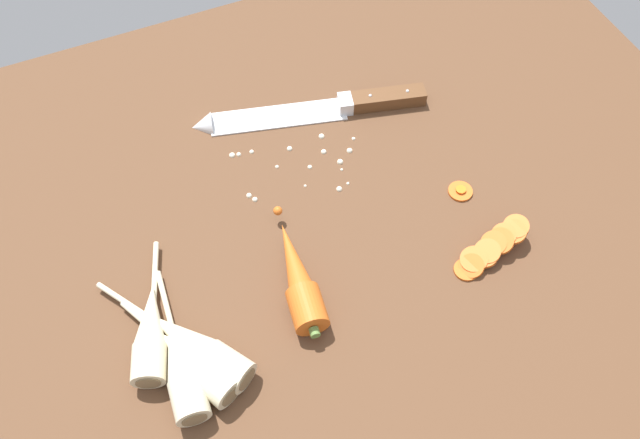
{
  "coord_description": "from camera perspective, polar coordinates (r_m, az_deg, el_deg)",
  "views": [
    {
      "loc": [
        -19.53,
        -46.49,
        74.81
      ],
      "look_at": [
        0.0,
        -2.0,
        1.5
      ],
      "focal_mm": 38.0,
      "sensor_mm": 36.0,
      "label": 1
    }
  ],
  "objects": [
    {
      "name": "carrot_slice_stray_near",
      "position": [
        0.94,
        11.75,
        2.41
      ],
      "size": [
        3.33,
        3.33,
        0.7
      ],
      "color": "#D6601E",
      "rests_on": "ground_plane"
    },
    {
      "name": "carrot_slice_stack",
      "position": [
        0.88,
        14.24,
        -2.33
      ],
      "size": [
        11.25,
        5.17,
        3.9
      ],
      "color": "#D6601E",
      "rests_on": "ground_plane"
    },
    {
      "name": "mince_crumbs",
      "position": [
        0.95,
        -1.67,
        5.17
      ],
      "size": [
        17.97,
        13.13,
        0.87
      ],
      "color": "silver",
      "rests_on": "ground_plane"
    },
    {
      "name": "chefs_knife",
      "position": [
        1.01,
        -1.14,
        9.14
      ],
      "size": [
        34.46,
        11.86,
        4.18
      ],
      "color": "silver",
      "rests_on": "ground_plane"
    },
    {
      "name": "whole_carrot",
      "position": [
        0.83,
        -1.85,
        -4.96
      ],
      "size": [
        6.08,
        18.79,
        4.2
      ],
      "color": "#D6601E",
      "rests_on": "ground_plane"
    },
    {
      "name": "parsnip_front",
      "position": [
        0.8,
        -10.48,
        -10.4
      ],
      "size": [
        14.45,
        20.33,
        4.0
      ],
      "color": "beige",
      "rests_on": "ground_plane"
    },
    {
      "name": "parsnip_mid_left",
      "position": [
        0.8,
        -11.62,
        -12.01
      ],
      "size": [
        4.83,
        20.01,
        4.0
      ],
      "color": "beige",
      "rests_on": "ground_plane"
    },
    {
      "name": "parsnip_back",
      "position": [
        0.82,
        -14.08,
        -9.2
      ],
      "size": [
        8.16,
        18.7,
        4.0
      ],
      "color": "beige",
      "rests_on": "ground_plane"
    },
    {
      "name": "parsnip_mid_right",
      "position": [
        0.8,
        -10.62,
        -11.78
      ],
      "size": [
        10.29,
        17.45,
        4.0
      ],
      "color": "beige",
      "rests_on": "ground_plane"
    },
    {
      "name": "ground_plane",
      "position": [
        0.92,
        -0.5,
        -0.25
      ],
      "size": [
        120.0,
        90.0,
        4.0
      ],
      "primitive_type": "cube",
      "color": "brown"
    }
  ]
}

